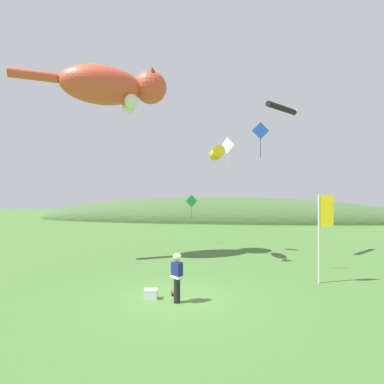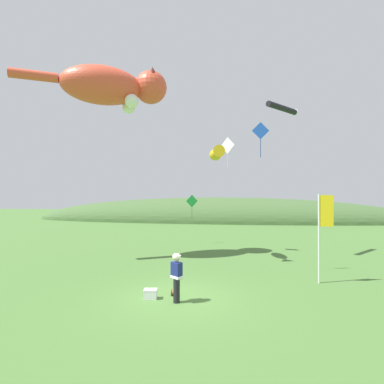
{
  "view_description": "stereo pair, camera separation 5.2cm",
  "coord_description": "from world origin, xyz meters",
  "px_view_note": "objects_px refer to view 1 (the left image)",
  "views": [
    {
      "loc": [
        2.07,
        -11.17,
        3.98
      ],
      "look_at": [
        0.0,
        4.0,
        4.07
      ],
      "focal_mm": 28.0,
      "sensor_mm": 36.0,
      "label": 1
    },
    {
      "loc": [
        2.12,
        -11.16,
        3.98
      ],
      "look_at": [
        0.0,
        4.0,
        4.07
      ],
      "focal_mm": 28.0,
      "sensor_mm": 36.0,
      "label": 2
    }
  ],
  "objects_px": {
    "kite_spool": "(174,292)",
    "kite_tube_streamer": "(282,108)",
    "festival_banner_pole": "(323,225)",
    "kite_giant_cat": "(113,87)",
    "kite_diamond_blue": "(261,131)",
    "kite_fish_windsock": "(216,154)",
    "festival_attendant": "(177,276)",
    "kite_diamond_green": "(192,201)",
    "picnic_cooler": "(151,294)",
    "kite_diamond_white": "(227,146)"
  },
  "relations": [
    {
      "from": "festival_attendant",
      "to": "kite_giant_cat",
      "type": "xyz_separation_m",
      "value": [
        -5.33,
        6.82,
        9.64
      ]
    },
    {
      "from": "kite_spool",
      "to": "kite_diamond_white",
      "type": "relative_size",
      "value": 0.13
    },
    {
      "from": "picnic_cooler",
      "to": "kite_diamond_white",
      "type": "bearing_deg",
      "value": 73.67
    },
    {
      "from": "festival_banner_pole",
      "to": "kite_tube_streamer",
      "type": "distance_m",
      "value": 8.85
    },
    {
      "from": "kite_fish_windsock",
      "to": "kite_spool",
      "type": "bearing_deg",
      "value": -101.4
    },
    {
      "from": "kite_giant_cat",
      "to": "kite_tube_streamer",
      "type": "xyz_separation_m",
      "value": [
        10.48,
        2.0,
        -1.18
      ]
    },
    {
      "from": "picnic_cooler",
      "to": "festival_banner_pole",
      "type": "bearing_deg",
      "value": 22.98
    },
    {
      "from": "picnic_cooler",
      "to": "kite_spool",
      "type": "bearing_deg",
      "value": 30.79
    },
    {
      "from": "kite_spool",
      "to": "kite_diamond_green",
      "type": "relative_size",
      "value": 0.14
    },
    {
      "from": "kite_spool",
      "to": "kite_diamond_green",
      "type": "bearing_deg",
      "value": 94.52
    },
    {
      "from": "kite_diamond_blue",
      "to": "kite_fish_windsock",
      "type": "bearing_deg",
      "value": 130.53
    },
    {
      "from": "picnic_cooler",
      "to": "kite_fish_windsock",
      "type": "height_order",
      "value": "kite_fish_windsock"
    },
    {
      "from": "kite_giant_cat",
      "to": "kite_diamond_white",
      "type": "bearing_deg",
      "value": 21.06
    },
    {
      "from": "picnic_cooler",
      "to": "kite_tube_streamer",
      "type": "height_order",
      "value": "kite_tube_streamer"
    },
    {
      "from": "kite_giant_cat",
      "to": "kite_fish_windsock",
      "type": "bearing_deg",
      "value": 3.3
    },
    {
      "from": "kite_tube_streamer",
      "to": "kite_diamond_blue",
      "type": "bearing_deg",
      "value": -111.75
    },
    {
      "from": "kite_giant_cat",
      "to": "kite_diamond_blue",
      "type": "xyz_separation_m",
      "value": [
        8.73,
        -2.4,
        -3.51
      ]
    },
    {
      "from": "picnic_cooler",
      "to": "kite_giant_cat",
      "type": "xyz_separation_m",
      "value": [
        -4.28,
        6.57,
        10.42
      ]
    },
    {
      "from": "festival_attendant",
      "to": "kite_diamond_white",
      "type": "height_order",
      "value": "kite_diamond_white"
    },
    {
      "from": "kite_giant_cat",
      "to": "kite_diamond_white",
      "type": "relative_size",
      "value": 4.1
    },
    {
      "from": "kite_giant_cat",
      "to": "kite_diamond_blue",
      "type": "bearing_deg",
      "value": -15.36
    },
    {
      "from": "picnic_cooler",
      "to": "kite_giant_cat",
      "type": "relative_size",
      "value": 0.06
    },
    {
      "from": "kite_diamond_white",
      "to": "kite_diamond_blue",
      "type": "relative_size",
      "value": 1.14
    },
    {
      "from": "kite_fish_windsock",
      "to": "kite_tube_streamer",
      "type": "height_order",
      "value": "kite_tube_streamer"
    },
    {
      "from": "kite_fish_windsock",
      "to": "kite_diamond_white",
      "type": "xyz_separation_m",
      "value": [
        0.62,
        2.32,
        0.84
      ]
    },
    {
      "from": "festival_banner_pole",
      "to": "kite_spool",
      "type": "bearing_deg",
      "value": -158.07
    },
    {
      "from": "kite_tube_streamer",
      "to": "kite_giant_cat",
      "type": "bearing_deg",
      "value": -169.22
    },
    {
      "from": "festival_attendant",
      "to": "kite_diamond_white",
      "type": "bearing_deg",
      "value": 80.11
    },
    {
      "from": "kite_diamond_blue",
      "to": "kite_tube_streamer",
      "type": "bearing_deg",
      "value": 68.25
    },
    {
      "from": "picnic_cooler",
      "to": "festival_banner_pole",
      "type": "relative_size",
      "value": 0.13
    },
    {
      "from": "festival_banner_pole",
      "to": "kite_diamond_white",
      "type": "xyz_separation_m",
      "value": [
        -4.34,
        6.27,
        4.62
      ]
    },
    {
      "from": "festival_attendant",
      "to": "kite_tube_streamer",
      "type": "bearing_deg",
      "value": 59.71
    },
    {
      "from": "festival_banner_pole",
      "to": "kite_fish_windsock",
      "type": "distance_m",
      "value": 7.38
    },
    {
      "from": "festival_attendant",
      "to": "kite_giant_cat",
      "type": "relative_size",
      "value": 0.21
    },
    {
      "from": "kite_diamond_white",
      "to": "kite_giant_cat",
      "type": "bearing_deg",
      "value": -158.94
    },
    {
      "from": "festival_banner_pole",
      "to": "kite_diamond_green",
      "type": "relative_size",
      "value": 2.08
    },
    {
      "from": "festival_attendant",
      "to": "kite_diamond_blue",
      "type": "height_order",
      "value": "kite_diamond_blue"
    },
    {
      "from": "picnic_cooler",
      "to": "festival_banner_pole",
      "type": "xyz_separation_m",
      "value": [
        7.05,
        2.99,
        2.42
      ]
    },
    {
      "from": "festival_attendant",
      "to": "kite_diamond_green",
      "type": "height_order",
      "value": "kite_diamond_green"
    },
    {
      "from": "kite_spool",
      "to": "picnic_cooler",
      "type": "xyz_separation_m",
      "value": [
        -0.78,
        -0.47,
        0.05
      ]
    },
    {
      "from": "kite_tube_streamer",
      "to": "kite_diamond_green",
      "type": "xyz_separation_m",
      "value": [
        -6.37,
        3.9,
        -6.04
      ]
    },
    {
      "from": "kite_giant_cat",
      "to": "kite_fish_windsock",
      "type": "distance_m",
      "value": 7.65
    },
    {
      "from": "picnic_cooler",
      "to": "kite_diamond_blue",
      "type": "height_order",
      "value": "kite_diamond_blue"
    },
    {
      "from": "kite_diamond_white",
      "to": "kite_spool",
      "type": "bearing_deg",
      "value": -102.37
    },
    {
      "from": "kite_fish_windsock",
      "to": "kite_diamond_white",
      "type": "distance_m",
      "value": 2.55
    },
    {
      "from": "festival_attendant",
      "to": "kite_giant_cat",
      "type": "height_order",
      "value": "kite_giant_cat"
    },
    {
      "from": "kite_tube_streamer",
      "to": "kite_diamond_blue",
      "type": "height_order",
      "value": "kite_tube_streamer"
    },
    {
      "from": "festival_attendant",
      "to": "kite_giant_cat",
      "type": "bearing_deg",
      "value": 128.0
    },
    {
      "from": "kite_spool",
      "to": "picnic_cooler",
      "type": "distance_m",
      "value": 0.91
    },
    {
      "from": "kite_spool",
      "to": "kite_tube_streamer",
      "type": "xyz_separation_m",
      "value": [
        5.42,
        8.1,
        9.29
      ]
    }
  ]
}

